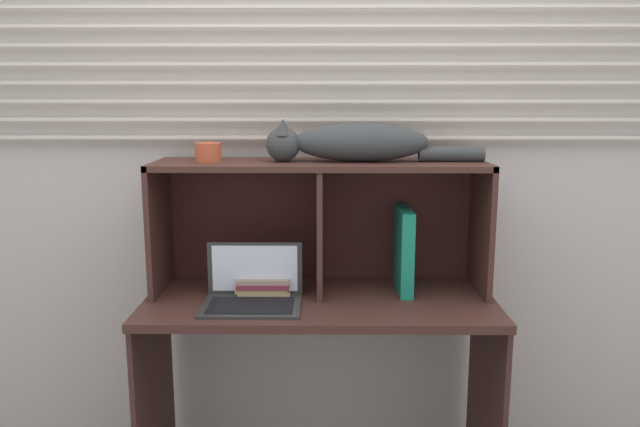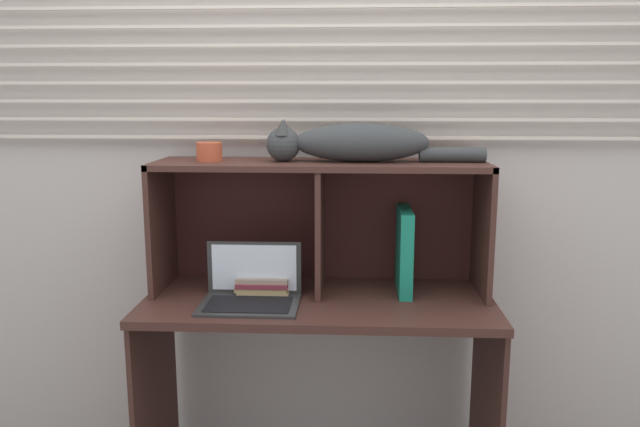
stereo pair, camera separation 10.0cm
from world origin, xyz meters
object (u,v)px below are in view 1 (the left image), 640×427
(cat, at_px, (353,143))
(binder_upright, at_px, (404,249))
(book_stack, at_px, (265,281))
(laptop, at_px, (253,293))
(small_basket, at_px, (208,152))

(cat, distance_m, binder_upright, 0.44)
(binder_upright, bearing_deg, book_stack, -179.72)
(laptop, xyz_separation_m, small_basket, (-0.17, 0.17, 0.48))
(binder_upright, bearing_deg, cat, 180.00)
(binder_upright, bearing_deg, small_basket, 180.00)
(laptop, distance_m, small_basket, 0.54)
(small_basket, bearing_deg, cat, 0.00)
(laptop, distance_m, binder_upright, 0.59)
(laptop, bearing_deg, small_basket, 135.85)
(small_basket, bearing_deg, binder_upright, 0.00)
(binder_upright, distance_m, book_stack, 0.54)
(cat, bearing_deg, small_basket, 180.00)
(book_stack, relative_size, small_basket, 2.65)
(laptop, height_order, book_stack, laptop)
(cat, height_order, book_stack, cat)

